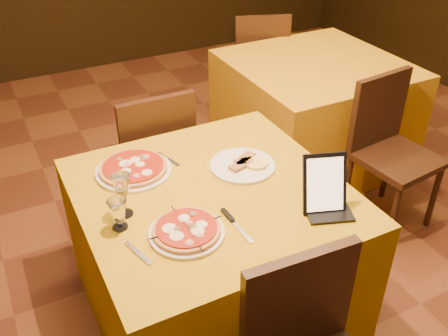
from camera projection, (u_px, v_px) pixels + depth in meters
name	position (u px, v px, depth m)	size (l,w,h in m)	color
floor	(252.00, 297.00, 2.61)	(6.00, 7.00, 0.01)	#5E2D19
main_table	(213.00, 255.00, 2.33)	(1.10, 1.10, 0.75)	#B88E0B
side_table	(312.00, 112.00, 3.55)	(1.10, 1.10, 0.75)	#CA8A0C
chair_main_far	(150.00, 157.00, 2.90)	(0.46, 0.46, 0.91)	black
chair_side_near	(397.00, 158.00, 2.89)	(0.46, 0.46, 0.91)	black
chair_side_far	(257.00, 65.00, 4.09)	(0.37, 0.37, 0.91)	black
pizza_near	(187.00, 231.00, 1.88)	(0.29, 0.29, 0.03)	white
pizza_far	(134.00, 169.00, 2.23)	(0.34, 0.34, 0.03)	white
cutlet_dish	(242.00, 164.00, 2.26)	(0.30, 0.30, 0.03)	white
wine_glass	(123.00, 195.00, 1.93)	(0.08, 0.08, 0.19)	tan
water_glass	(118.00, 214.00, 1.88)	(0.06, 0.06, 0.13)	silver
tablet	(325.00, 183.00, 1.95)	(0.17, 0.01, 0.24)	black
knife	(239.00, 228.00, 1.91)	(0.19, 0.02, 0.01)	#B5B5BC
fork_near	(138.00, 253.00, 1.79)	(0.16, 0.02, 0.01)	silver
fork_far	(168.00, 159.00, 2.32)	(0.16, 0.02, 0.01)	silver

